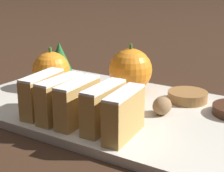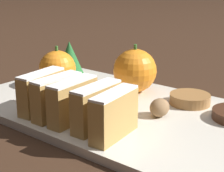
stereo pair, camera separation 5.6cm
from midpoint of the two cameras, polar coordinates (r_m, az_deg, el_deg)
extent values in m
plane|color=#382316|center=(0.57, -2.80, -4.07)|extent=(6.00, 6.00, 0.00)
cube|color=silver|center=(0.57, -2.81, -3.51)|extent=(0.27, 0.44, 0.01)
cube|color=tan|center=(0.45, -1.68, -4.58)|extent=(0.08, 0.03, 0.05)
cube|color=white|center=(0.44, -1.71, -1.10)|extent=(0.08, 0.03, 0.00)
cube|color=tan|center=(0.48, -4.62, -3.48)|extent=(0.08, 0.03, 0.05)
cube|color=white|center=(0.47, -4.70, -0.16)|extent=(0.08, 0.03, 0.00)
cube|color=tan|center=(0.49, -8.01, -2.82)|extent=(0.08, 0.03, 0.05)
cube|color=white|center=(0.48, -8.16, 0.40)|extent=(0.08, 0.03, 0.00)
cube|color=tan|center=(0.52, -10.96, -2.11)|extent=(0.08, 0.02, 0.05)
cube|color=white|center=(0.51, -11.14, 0.98)|extent=(0.08, 0.02, 0.00)
cube|color=tan|center=(0.54, -13.45, -1.38)|extent=(0.08, 0.03, 0.05)
cube|color=white|center=(0.53, -13.67, 1.58)|extent=(0.08, 0.03, 0.00)
sphere|color=orange|center=(0.65, -11.70, 2.33)|extent=(0.06, 0.06, 0.06)
cylinder|color=#38702D|center=(0.64, -11.89, 5.33)|extent=(0.01, 0.01, 0.01)
sphere|color=orange|center=(0.62, 0.28, 2.41)|extent=(0.07, 0.07, 0.07)
cylinder|color=#38702D|center=(0.61, 0.28, 5.94)|extent=(0.01, 0.01, 0.01)
ellipsoid|color=#8E6B47|center=(0.53, 4.66, -3.07)|extent=(0.03, 0.03, 0.03)
cylinder|color=#A3703D|center=(0.59, 8.80, -1.63)|extent=(0.06, 0.06, 0.02)
cone|color=#23662D|center=(0.73, -10.17, 4.07)|extent=(0.05, 0.05, 0.06)
camera|label=1|loc=(0.03, -92.86, -0.89)|focal=60.00mm
camera|label=2|loc=(0.03, 87.14, 0.89)|focal=60.00mm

